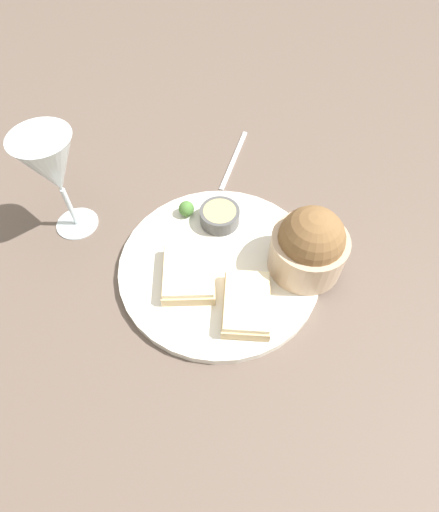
# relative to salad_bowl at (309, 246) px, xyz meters

# --- Properties ---
(ground_plane) EXTENTS (4.00, 4.00, 0.00)m
(ground_plane) POSITION_rel_salad_bowl_xyz_m (0.07, -0.10, -0.06)
(ground_plane) COLOR brown
(dinner_plate) EXTENTS (0.31, 0.31, 0.01)m
(dinner_plate) POSITION_rel_salad_bowl_xyz_m (0.07, -0.10, -0.06)
(dinner_plate) COLOR silver
(dinner_plate) RESTS_ON ground_plane
(salad_bowl) EXTENTS (0.11, 0.11, 0.11)m
(salad_bowl) POSITION_rel_salad_bowl_xyz_m (0.00, 0.00, 0.00)
(salad_bowl) COLOR tan
(salad_bowl) RESTS_ON dinner_plate
(sauce_ramekin) EXTENTS (0.06, 0.06, 0.03)m
(sauce_ramekin) POSITION_rel_salad_bowl_xyz_m (0.01, -0.15, -0.03)
(sauce_ramekin) COLOR #4C4C4C
(sauce_ramekin) RESTS_ON dinner_plate
(cheese_toast_near) EXTENTS (0.12, 0.12, 0.03)m
(cheese_toast_near) POSITION_rel_salad_bowl_xyz_m (0.12, -0.12, -0.04)
(cheese_toast_near) COLOR #D1B27F
(cheese_toast_near) RESTS_ON dinner_plate
(cheese_toast_far) EXTENTS (0.12, 0.11, 0.03)m
(cheese_toast_far) POSITION_rel_salad_bowl_xyz_m (0.11, -0.03, -0.04)
(cheese_toast_far) COLOR #D1B27F
(cheese_toast_far) RESTS_ON dinner_plate
(wine_glass) EXTENTS (0.09, 0.09, 0.18)m
(wine_glass) POSITION_rel_salad_bowl_xyz_m (0.14, -0.35, 0.06)
(wine_glass) COLOR silver
(wine_glass) RESTS_ON ground_plane
(garnish) EXTENTS (0.03, 0.03, 0.03)m
(garnish) POSITION_rel_salad_bowl_xyz_m (0.02, -0.21, -0.04)
(garnish) COLOR #477533
(garnish) RESTS_ON dinner_plate
(fork) EXTENTS (0.16, 0.06, 0.01)m
(fork) POSITION_rel_salad_bowl_xyz_m (-0.14, -0.23, -0.06)
(fork) COLOR silver
(fork) RESTS_ON ground_plane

